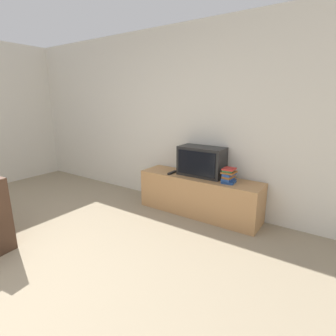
# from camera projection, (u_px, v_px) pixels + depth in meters

# --- Properties ---
(wall_back) EXTENTS (9.00, 0.06, 2.60)m
(wall_back) POSITION_uv_depth(u_px,v_px,m) (166.00, 118.00, 4.06)
(wall_back) COLOR silver
(wall_back) RESTS_ON ground_plane
(tv_stand) EXTENTS (1.73, 0.45, 0.55)m
(tv_stand) POSITION_uv_depth(u_px,v_px,m) (199.00, 195.00, 3.69)
(tv_stand) COLOR tan
(tv_stand) RESTS_ON ground_plane
(television) EXTENTS (0.63, 0.32, 0.41)m
(television) POSITION_uv_depth(u_px,v_px,m) (202.00, 161.00, 3.62)
(television) COLOR black
(television) RESTS_ON tv_stand
(book_stack) EXTENTS (0.17, 0.22, 0.19)m
(book_stack) POSITION_uv_depth(u_px,v_px,m) (229.00, 176.00, 3.32)
(book_stack) COLOR #23478E
(book_stack) RESTS_ON tv_stand
(remote_on_stand) EXTENTS (0.04, 0.20, 0.02)m
(remote_on_stand) POSITION_uv_depth(u_px,v_px,m) (172.00, 173.00, 3.77)
(remote_on_stand) COLOR black
(remote_on_stand) RESTS_ON tv_stand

